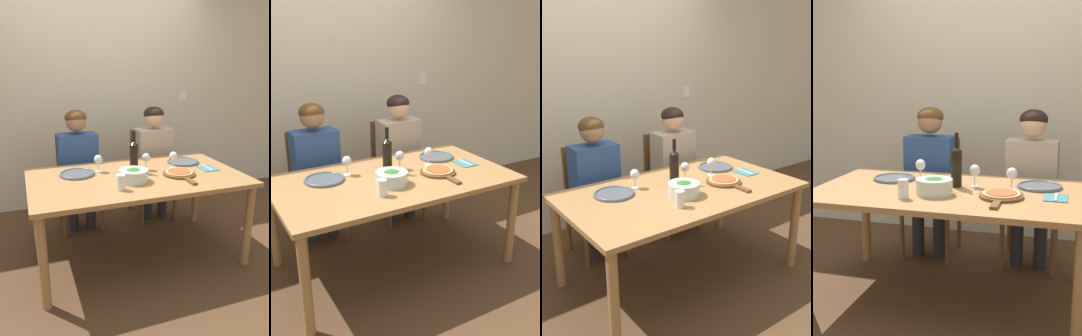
# 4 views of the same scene
# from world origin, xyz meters

# --- Properties ---
(ground_plane) EXTENTS (40.00, 40.00, 0.00)m
(ground_plane) POSITION_xyz_m (0.00, 0.00, 0.00)
(ground_plane) COLOR #4C331E
(back_wall) EXTENTS (10.00, 0.06, 2.70)m
(back_wall) POSITION_xyz_m (0.00, 1.37, 1.35)
(back_wall) COLOR beige
(back_wall) RESTS_ON ground
(dining_table) EXTENTS (1.76, 1.00, 0.74)m
(dining_table) POSITION_xyz_m (0.00, 0.00, 0.66)
(dining_table) COLOR #9E7042
(dining_table) RESTS_ON ground
(chair_left) EXTENTS (0.42, 0.42, 0.95)m
(chair_left) POSITION_xyz_m (-0.37, 0.81, 0.51)
(chair_left) COLOR brown
(chair_left) RESTS_ON ground
(chair_right) EXTENTS (0.42, 0.42, 0.95)m
(chair_right) POSITION_xyz_m (0.44, 0.81, 0.51)
(chair_right) COLOR brown
(chair_right) RESTS_ON ground
(person_woman) EXTENTS (0.47, 0.51, 1.22)m
(person_woman) POSITION_xyz_m (-0.37, 0.69, 0.73)
(person_woman) COLOR #28282D
(person_woman) RESTS_ON ground
(person_man) EXTENTS (0.47, 0.51, 1.22)m
(person_man) POSITION_xyz_m (0.44, 0.69, 0.73)
(person_man) COLOR #28282D
(person_man) RESTS_ON ground
(wine_bottle) EXTENTS (0.07, 0.07, 0.36)m
(wine_bottle) POSITION_xyz_m (0.01, 0.10, 0.89)
(wine_bottle) COLOR black
(wine_bottle) RESTS_ON dining_table
(broccoli_bowl) EXTENTS (0.23, 0.23, 0.11)m
(broccoli_bowl) POSITION_xyz_m (-0.07, -0.12, 0.79)
(broccoli_bowl) COLOR silver
(broccoli_bowl) RESTS_ON dining_table
(dinner_plate_left) EXTENTS (0.30, 0.30, 0.02)m
(dinner_plate_left) POSITION_xyz_m (-0.47, 0.19, 0.75)
(dinner_plate_left) COLOR #4C5156
(dinner_plate_left) RESTS_ON dining_table
(dinner_plate_right) EXTENTS (0.30, 0.30, 0.02)m
(dinner_plate_right) POSITION_xyz_m (0.55, 0.22, 0.75)
(dinner_plate_right) COLOR #4C5156
(dinner_plate_right) RESTS_ON dining_table
(pizza_on_board) EXTENTS (0.27, 0.41, 0.04)m
(pizza_on_board) POSITION_xyz_m (0.34, -0.10, 0.76)
(pizza_on_board) COLOR brown
(pizza_on_board) RESTS_ON dining_table
(wine_glass_left) EXTENTS (0.07, 0.07, 0.15)m
(wine_glass_left) POSITION_xyz_m (-0.28, 0.21, 0.85)
(wine_glass_left) COLOR silver
(wine_glass_left) RESTS_ON dining_table
(wine_glass_right) EXTENTS (0.07, 0.07, 0.15)m
(wine_glass_right) POSITION_xyz_m (0.38, 0.09, 0.85)
(wine_glass_right) COLOR silver
(wine_glass_right) RESTS_ON dining_table
(wine_glass_centre) EXTENTS (0.07, 0.07, 0.15)m
(wine_glass_centre) POSITION_xyz_m (0.13, 0.12, 0.85)
(wine_glass_centre) COLOR silver
(wine_glass_centre) RESTS_ON dining_table
(water_tumbler) EXTENTS (0.07, 0.07, 0.12)m
(water_tumbler) POSITION_xyz_m (-0.22, -0.27, 0.80)
(water_tumbler) COLOR silver
(water_tumbler) RESTS_ON dining_table
(fork_on_napkin) EXTENTS (0.14, 0.18, 0.01)m
(fork_on_napkin) POSITION_xyz_m (0.66, -0.02, 0.75)
(fork_on_napkin) COLOR #387075
(fork_on_napkin) RESTS_ON dining_table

